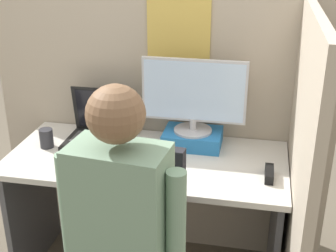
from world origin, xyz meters
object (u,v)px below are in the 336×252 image
Objects in this scene: laptop at (100,131)px; carrot_toy at (153,169)px; stapler at (269,174)px; pen_cup at (46,138)px; person at (119,245)px; monitor at (194,95)px; paper_box at (193,138)px.

laptop reaches higher than carrot_toy.
pen_cup reaches higher than stapler.
laptop is 0.26× the size of person.
laptop is 0.97m from person.
monitor is 3.35× the size of carrot_toy.
carrot_toy is at bearing -39.55° from laptop.
person reaches higher than pen_cup.
stapler is (0.40, -0.28, -0.26)m from monitor.
carrot_toy is 0.63m from pen_cup.
laptop reaches higher than paper_box.
paper_box is 0.22× the size of person.
paper_box is 3.00× the size of pen_cup.
pen_cup is (-0.74, -0.17, 0.01)m from paper_box.
monitor is at bearing 82.63° from person.
monitor is at bearing 90.00° from paper_box.
person is (-0.52, -0.65, 0.01)m from stapler.
monitor is 5.33× the size of pen_cup.
carrot_toy is 1.59× the size of pen_cup.
stapler is at bearing 51.59° from person.
monitor is 1.53× the size of laptop.
laptop is 0.28m from pen_cup.
monitor is 0.45m from carrot_toy.
person is at bearing -67.23° from laptop.
paper_box is at bearing 4.81° from laptop.
pen_cup reaches higher than carrot_toy.
carrot_toy is (-0.13, -0.34, -0.26)m from monitor.
stapler is 0.10× the size of person.
stapler is 0.53m from carrot_toy.
paper_box is 2.23× the size of stapler.
carrot_toy is 0.12× the size of person.
person is (-0.12, -0.93, -0.00)m from paper_box.
monitor is at bearing 13.30° from pen_cup.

